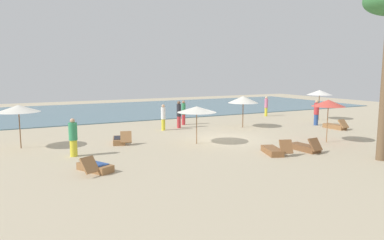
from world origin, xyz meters
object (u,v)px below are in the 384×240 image
lounger_3 (336,126)px  person_1 (179,114)px  person_0 (163,117)px  lounger_1 (120,140)px  umbrella_1 (320,93)px  umbrella_4 (18,109)px  lounger_0 (305,147)px  person_4 (73,137)px  umbrella_2 (243,100)px  person_2 (316,113)px  person_5 (184,112)px  lounger_4 (274,150)px  person_3 (266,106)px  umbrella_0 (328,103)px  lounger_2 (95,167)px

lounger_3 → person_1: bearing=150.8°
person_0 → lounger_1: bearing=-142.5°
umbrella_1 → umbrella_4: bearing=-177.7°
lounger_0 → person_4: person_4 is taller
umbrella_2 → person_2: bearing=-16.6°
person_4 → person_5: person_5 is taller
umbrella_4 → lounger_4: size_ratio=1.24×
umbrella_1 → person_3: bearing=120.8°
umbrella_2 → umbrella_1: bearing=3.3°
lounger_4 → person_3: (8.59, 11.25, 0.69)m
person_2 → person_5: person_2 is taller
umbrella_0 → umbrella_1: (6.46, 6.69, 0.03)m
person_2 → person_5: 9.37m
umbrella_1 → person_4: (-19.07, -3.80, -1.28)m
umbrella_1 → person_1: (-11.46, 1.35, -1.21)m
umbrella_4 → person_5: umbrella_4 is taller
person_1 → person_4: person_1 is taller
lounger_1 → person_5: 7.35m
umbrella_4 → lounger_4: (10.33, -6.70, -1.81)m
person_2 → lounger_1: bearing=179.6°
umbrella_1 → person_0: 12.86m
person_0 → person_3: bearing=14.7°
umbrella_0 → person_5: size_ratio=1.33×
person_1 → person_3: (9.25, 2.35, -0.07)m
lounger_0 → person_3: bearing=59.3°
lounger_1 → person_3: person_3 is taller
person_5 → person_3: bearing=8.3°
person_0 → person_1: size_ratio=0.93×
umbrella_2 → lounger_2: umbrella_2 is taller
lounger_3 → person_0: (-10.40, 4.66, 0.69)m
lounger_2 → lounger_3: (16.39, 2.96, -0.01)m
lounger_2 → person_0: size_ratio=1.04×
person_5 → lounger_2: bearing=-131.8°
umbrella_0 → person_2: 6.38m
person_5 → person_1: bearing=-128.3°
lounger_3 → person_3: bearing=88.8°
lounger_4 → person_5: (0.24, 10.03, 0.72)m
umbrella_0 → lounger_2: umbrella_0 is taller
umbrella_2 → person_5: size_ratio=1.23×
lounger_2 → lounger_3: lounger_2 is taller
lounger_0 → person_3: 13.31m
lounger_2 → person_4: (-0.31, 2.88, 0.69)m
person_0 → person_3: (10.55, 2.76, -0.00)m
person_2 → lounger_2: bearing=-164.0°
umbrella_1 → person_5: size_ratio=1.35×
person_1 → person_4: size_ratio=1.05×
umbrella_0 → umbrella_2: (-1.06, 6.25, -0.21)m
lounger_3 → person_0: size_ratio=1.02×
person_3 → person_5: person_5 is taller
lounger_1 → umbrella_4: bearing=167.6°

